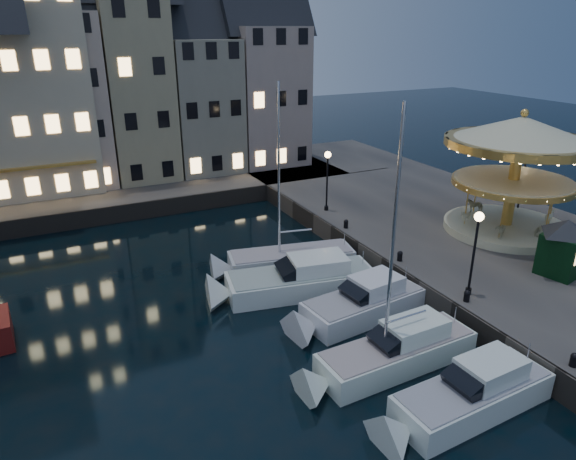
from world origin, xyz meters
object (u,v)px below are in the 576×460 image
bollard_a (574,359)px  motorboat_c (389,355)px  motorboat_b (465,399)px  motorboat_e (294,282)px  streetlamp_d (523,176)px  motorboat_f (282,262)px  motorboat_d (357,307)px  streetlamp_c (327,172)px  ticket_kiosk (565,238)px  bollard_d (346,223)px  bollard_b (467,295)px  streetlamp_b (475,242)px  bollard_c (400,256)px  carousel (518,153)px

bollard_a → motorboat_c: 6.85m
motorboat_b → motorboat_e: (-1.40, 10.99, 0.01)m
streetlamp_d → motorboat_b: size_ratio=0.56×
bollard_a → motorboat_f: size_ratio=0.05×
motorboat_c → motorboat_d: 4.06m
motorboat_c → streetlamp_d: bearing=26.8°
motorboat_e → motorboat_f: size_ratio=0.81×
streetlamp_c → motorboat_d: streetlamp_c is taller
streetlamp_d → ticket_kiosk: size_ratio=1.22×
bollard_d → motorboat_e: 7.11m
bollard_b → bollard_d: 10.50m
bollard_b → bollard_d: size_ratio=1.00×
streetlamp_d → bollard_a: 17.79m
motorboat_d → streetlamp_b: bearing=-25.3°
bollard_c → carousel: 9.94m
streetlamp_c → ticket_kiosk: 15.10m
motorboat_d → ticket_kiosk: ticket_kiosk is taller
motorboat_e → bollard_b: bearing=-48.2°
streetlamp_d → bollard_a: size_ratio=7.32×
carousel → bollard_a: bearing=-128.1°
streetlamp_b → bollard_d: 10.30m
streetlamp_c → streetlamp_d: bearing=-29.9°
bollard_b → motorboat_f: (-5.15, 9.22, -1.07)m
streetlamp_d → bollard_d: streetlamp_d is taller
ticket_kiosk → motorboat_b: bearing=-156.9°
bollard_c → motorboat_d: motorboat_d is taller
streetlamp_c → bollard_b: (-0.60, -14.00, -2.41)m
streetlamp_b → motorboat_b: bearing=-134.7°
bollard_b → motorboat_d: bearing=146.6°
motorboat_f → ticket_kiosk: 14.97m
motorboat_e → ticket_kiosk: (12.11, -6.41, 2.69)m
bollard_d → motorboat_c: (-5.22, -11.65, -0.93)m
streetlamp_b → bollard_b: (-0.60, -0.50, -2.41)m
streetlamp_c → streetlamp_d: 13.04m
streetlamp_b → motorboat_b: (-4.97, -5.03, -3.38)m
bollard_c → bollard_d: bearing=90.0°
motorboat_b → bollard_b: bearing=46.0°
bollard_a → bollard_c: size_ratio=1.00×
carousel → ticket_kiosk: size_ratio=2.53×
bollard_c → motorboat_f: motorboat_f is taller
ticket_kiosk → streetlamp_b: bearing=175.5°
motorboat_e → ticket_kiosk: size_ratio=2.63×
bollard_c → streetlamp_b: bearing=-82.4°
streetlamp_c → bollard_b: 14.22m
bollard_c → bollard_d: size_ratio=1.00×
motorboat_f → bollard_c: bearing=-39.3°
streetlamp_c → ticket_kiosk: size_ratio=1.22×
streetlamp_c → bollard_c: (-0.60, -9.00, -2.41)m
streetlamp_b → streetlamp_c: size_ratio=1.00×
streetlamp_d → carousel: size_ratio=0.48×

